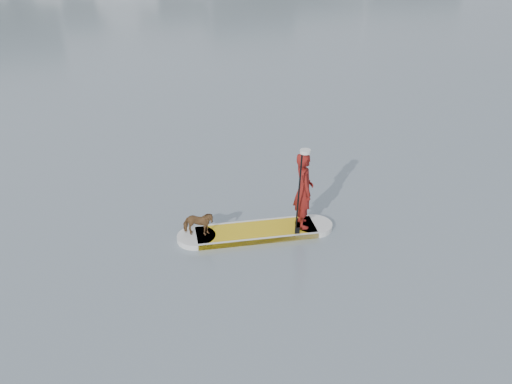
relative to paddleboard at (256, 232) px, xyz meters
name	(u,v)px	position (x,y,z in m)	size (l,w,h in m)	color
ground	(326,196)	(2.16, 1.03, -0.06)	(140.00, 140.00, 0.00)	slate
paddleboard	(256,232)	(0.00, 0.00, 0.00)	(3.26, 1.23, 0.12)	gold
paddler	(304,190)	(0.98, -0.17, 0.89)	(0.60, 0.40, 1.65)	maroon
white_cap	(305,152)	(0.98, -0.17, 1.75)	(0.22, 0.22, 0.07)	silver
dog	(198,224)	(-1.18, 0.21, 0.33)	(0.29, 0.64, 0.54)	brown
paddle	(298,205)	(0.74, -0.46, 0.74)	(0.10, 0.30, 2.00)	black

